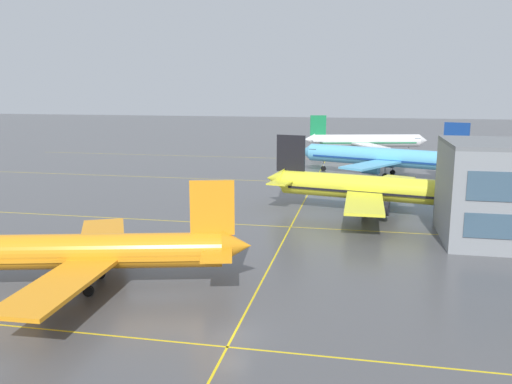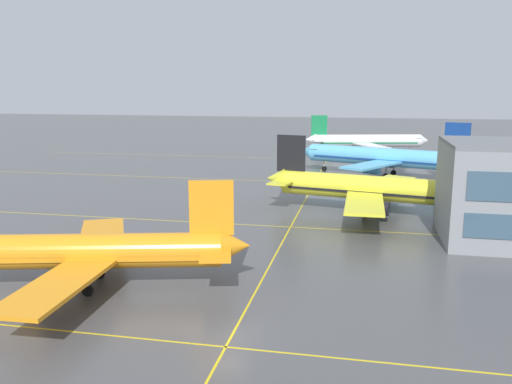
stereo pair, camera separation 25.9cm
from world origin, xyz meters
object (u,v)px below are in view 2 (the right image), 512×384
Objects in this scene: airliner_second_row at (379,189)px; airliner_far_left_stand at (366,141)px; airliner_third_row at (384,157)px; airliner_front_gate at (79,252)px.

airliner_second_row is 1.05× the size of airliner_far_left_stand.
airliner_third_row is 1.07× the size of airliner_far_left_stand.
airliner_front_gate is 114.37m from airliner_far_left_stand.
airliner_far_left_stand is (-2.03, 74.58, -0.17)m from airliner_second_row.
airliner_front_gate is at bearing -128.54° from airliner_second_row.
airliner_far_left_stand reaches higher than airliner_front_gate.
airliner_third_row is at bearing 87.31° from airliner_second_row.
airliner_far_left_stand is at bearing 76.31° from airliner_front_gate.
airliner_front_gate is 79.05m from airliner_third_row.
airliner_front_gate is 0.88× the size of airliner_third_row.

